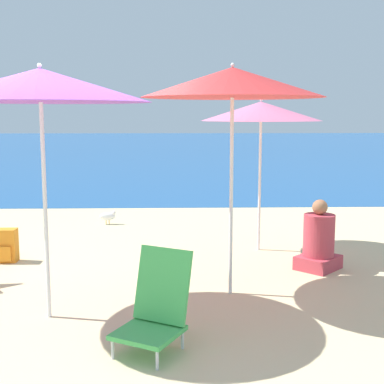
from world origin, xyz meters
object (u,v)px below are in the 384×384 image
Objects in this scene: backpack_orange at (5,246)px; beach_umbrella_purple at (40,85)px; beach_chair_green at (156,306)px; beach_umbrella_pink at (261,111)px; beach_umbrella_red at (232,83)px; person_seated_near at (319,242)px; seagull at (108,216)px.

beach_umbrella_purple is at bearing -62.21° from backpack_orange.
beach_umbrella_purple reaches higher than beach_chair_green.
beach_umbrella_pink is at bearing 8.78° from backpack_orange.
beach_chair_green is (1.00, -0.67, -1.73)m from beach_umbrella_purple.
beach_umbrella_pink is 4.88× the size of backpack_orange.
beach_umbrella_red is 2.77× the size of person_seated_near.
backpack_orange is (-2.69, 1.26, -1.93)m from beach_umbrella_red.
beach_umbrella_purple is (-1.71, -0.60, -0.06)m from beach_umbrella_red.
beach_chair_green is at bearing -86.65° from person_seated_near.
beach_umbrella_purple is 4.54m from seagull.
backpack_orange is (-1.98, 2.53, -0.14)m from beach_chair_green.
beach_umbrella_red is at bearing -64.20° from seagull.
beach_umbrella_red reaches higher than person_seated_near.
beach_umbrella_purple reaches higher than beach_umbrella_pink.
beach_chair_green is at bearing -112.77° from beach_umbrella_pink.
beach_umbrella_pink is at bearing 95.63° from beach_chair_green.
beach_umbrella_purple is 2.92× the size of beach_chair_green.
beach_umbrella_red is 3.00× the size of beach_chair_green.
backpack_orange is at bearing 156.43° from beach_chair_green.
person_seated_near reaches higher than seagull.
beach_umbrella_pink is (0.56, 1.76, -0.27)m from beach_umbrella_red.
person_seated_near reaches higher than beach_chair_green.
beach_umbrella_red reaches higher than seagull.
beach_umbrella_red is 2.29m from person_seated_near.
backpack_orange is (-3.82, 0.43, -0.13)m from person_seated_near.
seagull is (-0.99, 4.78, -0.20)m from beach_chair_green.
beach_umbrella_purple is at bearing -160.75° from beach_umbrella_red.
beach_chair_green is at bearing -119.22° from beach_umbrella_red.
beach_umbrella_pink is (2.27, 2.36, -0.21)m from beach_umbrella_purple.
beach_umbrella_pink reaches higher than seagull.
seagull is at bearing 142.29° from beach_umbrella_pink.
beach_umbrella_purple reaches higher than seagull.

